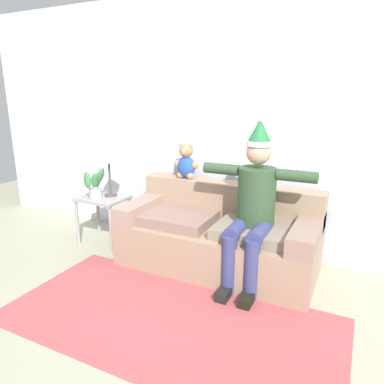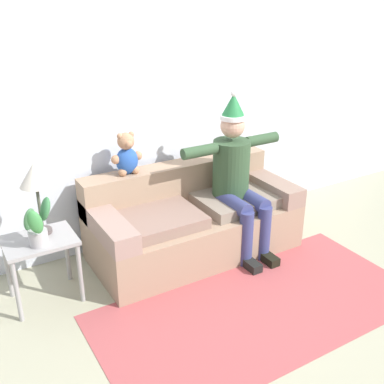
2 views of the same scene
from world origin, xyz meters
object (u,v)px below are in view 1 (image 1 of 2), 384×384
(teddy_bear, at_px, (186,163))
(side_table, at_px, (103,205))
(person_seated, at_px, (253,202))
(potted_plant, at_px, (95,185))
(couch, at_px, (219,235))
(table_lamp, at_px, (108,156))

(teddy_bear, height_order, side_table, teddy_bear)
(person_seated, relative_size, potted_plant, 4.05)
(couch, relative_size, person_seated, 1.27)
(teddy_bear, bearing_deg, potted_plant, -154.53)
(couch, height_order, side_table, couch)
(teddy_bear, distance_m, side_table, 1.08)
(person_seated, bearing_deg, teddy_bear, 154.05)
(side_table, bearing_deg, potted_plant, -97.20)
(table_lamp, relative_size, potted_plant, 1.57)
(side_table, distance_m, table_lamp, 0.56)
(teddy_bear, relative_size, potted_plant, 1.03)
(couch, distance_m, teddy_bear, 0.86)
(person_seated, xyz_separation_m, side_table, (-1.78, 0.09, -0.30))
(couch, bearing_deg, potted_plant, -173.44)
(teddy_bear, bearing_deg, couch, -28.08)
(person_seated, bearing_deg, potted_plant, -179.94)
(side_table, distance_m, potted_plant, 0.27)
(person_seated, distance_m, potted_plant, 1.79)
(table_lamp, height_order, potted_plant, table_lamp)
(teddy_bear, xyz_separation_m, table_lamp, (-0.84, -0.25, 0.05))
(potted_plant, bearing_deg, side_table, 82.80)
(table_lamp, bearing_deg, teddy_bear, 16.85)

